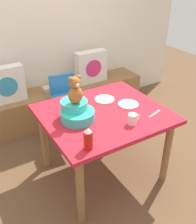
% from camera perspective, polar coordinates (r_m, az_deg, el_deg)
% --- Properties ---
extents(ground_plane, '(8.00, 8.00, 0.00)m').
position_cam_1_polar(ground_plane, '(2.87, 1.06, -12.88)').
color(ground_plane, brown).
extents(back_wall, '(4.40, 0.10, 2.60)m').
position_cam_1_polar(back_wall, '(3.53, -12.63, 18.87)').
color(back_wall, silver).
rests_on(back_wall, ground_plane).
extents(window_bench, '(2.60, 0.44, 0.46)m').
position_cam_1_polar(window_bench, '(3.65, -9.33, 1.60)').
color(window_bench, olive).
rests_on(window_bench, ground_plane).
extents(pillow_floral_left, '(0.44, 0.15, 0.44)m').
position_cam_1_polar(pillow_floral_left, '(3.30, -19.55, 5.65)').
color(pillow_floral_left, white).
rests_on(pillow_floral_left, window_bench).
extents(pillow_floral_right, '(0.44, 0.15, 0.44)m').
position_cam_1_polar(pillow_floral_right, '(3.66, -1.52, 9.87)').
color(pillow_floral_right, white).
rests_on(pillow_floral_right, window_bench).
extents(book_stack, '(0.20, 0.14, 0.06)m').
position_cam_1_polar(book_stack, '(3.52, -10.39, 5.10)').
color(book_stack, beige).
rests_on(book_stack, window_bench).
extents(dining_table, '(1.13, 1.00, 0.74)m').
position_cam_1_polar(dining_table, '(2.47, 1.19, -2.13)').
color(dining_table, red).
rests_on(dining_table, ground_plane).
extents(highchair, '(0.34, 0.47, 0.79)m').
position_cam_1_polar(highchair, '(3.15, -7.03, 2.88)').
color(highchair, '#2672B2').
rests_on(highchair, ground_plane).
extents(infant_seat_teal, '(0.30, 0.33, 0.16)m').
position_cam_1_polar(infant_seat_teal, '(2.29, -4.77, 0.05)').
color(infant_seat_teal, '#31C5B4').
rests_on(infant_seat_teal, dining_table).
extents(teddy_bear, '(0.13, 0.12, 0.25)m').
position_cam_1_polar(teddy_bear, '(2.19, -4.99, 4.71)').
color(teddy_bear, '#A6662B').
rests_on(teddy_bear, infant_seat_teal).
extents(ketchup_bottle, '(0.07, 0.07, 0.18)m').
position_cam_1_polar(ketchup_bottle, '(1.92, -2.18, -5.93)').
color(ketchup_bottle, red).
rests_on(ketchup_bottle, dining_table).
extents(coffee_mug, '(0.12, 0.08, 0.09)m').
position_cam_1_polar(coffee_mug, '(2.24, 7.62, -1.54)').
color(coffee_mug, silver).
rests_on(coffee_mug, dining_table).
extents(dinner_plate_near, '(0.20, 0.20, 0.01)m').
position_cam_1_polar(dinner_plate_near, '(2.63, 1.45, 2.78)').
color(dinner_plate_near, white).
rests_on(dinner_plate_near, dining_table).
extents(dinner_plate_far, '(0.20, 0.20, 0.01)m').
position_cam_1_polar(dinner_plate_far, '(2.56, 6.66, 1.71)').
color(dinner_plate_far, white).
rests_on(dinner_plate_far, dining_table).
extents(table_fork, '(0.17, 0.06, 0.01)m').
position_cam_1_polar(table_fork, '(2.44, 12.31, -0.37)').
color(table_fork, silver).
rests_on(table_fork, dining_table).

